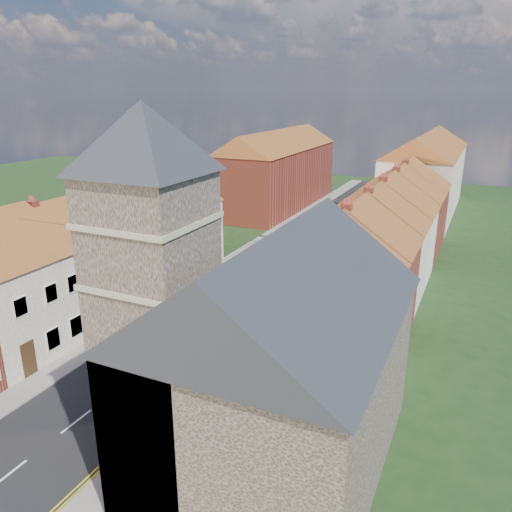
% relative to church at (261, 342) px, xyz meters
% --- Properties ---
extents(ground, '(160.00, 160.00, 0.00)m').
position_rel_church_xyz_m(ground, '(-9.36, -3.32, -5.88)').
color(ground, '#263E1A').
rests_on(ground, ground).
extents(road, '(7.00, 90.00, 0.02)m').
position_rel_church_xyz_m(road, '(-9.36, 26.68, -5.87)').
color(road, black).
rests_on(road, ground).
extents(pavement_left, '(1.80, 90.00, 0.12)m').
position_rel_church_xyz_m(pavement_left, '(-13.76, 26.68, -5.82)').
color(pavement_left, gray).
rests_on(pavement_left, ground).
extents(pavement_right, '(1.80, 90.00, 0.12)m').
position_rel_church_xyz_m(pavement_right, '(-4.96, 26.68, -5.82)').
color(pavement_right, gray).
rests_on(pavement_right, ground).
extents(church, '(11.25, 14.25, 15.20)m').
position_rel_church_xyz_m(church, '(0.00, 0.00, 0.00)').
color(church, '#29231D').
rests_on(church, ground).
extents(cottage_r_tudor, '(8.30, 5.20, 9.00)m').
position_rel_church_xyz_m(cottage_r_tudor, '(-0.09, 9.37, -1.41)').
color(cottage_r_tudor, '#ADA692').
rests_on(cottage_r_tudor, ground).
extents(cottage_r_white_near, '(8.30, 6.00, 9.00)m').
position_rel_church_xyz_m(cottage_r_white_near, '(-0.06, 14.77, -1.40)').
color(cottage_r_white_near, brown).
rests_on(cottage_r_white_near, ground).
extents(cottage_r_cream_mid, '(8.30, 5.20, 9.00)m').
position_rel_church_xyz_m(cottage_r_cream_mid, '(-0.06, 20.17, -1.40)').
color(cottage_r_cream_mid, '#ADA692').
rests_on(cottage_r_cream_mid, ground).
extents(cottage_r_pink, '(8.30, 6.00, 9.00)m').
position_rel_church_xyz_m(cottage_r_pink, '(-0.06, 25.57, -1.40)').
color(cottage_r_pink, silver).
rests_on(cottage_r_pink, ground).
extents(cottage_r_white_far, '(8.30, 5.20, 9.00)m').
position_rel_church_xyz_m(cottage_r_white_far, '(-0.06, 30.97, -1.40)').
color(cottage_r_white_far, brown).
rests_on(cottage_r_white_far, ground).
extents(cottage_r_cream_far, '(8.30, 6.00, 9.00)m').
position_rel_church_xyz_m(cottage_r_cream_far, '(-0.06, 36.37, -1.40)').
color(cottage_r_cream_far, brown).
rests_on(cottage_r_cream_far, ground).
extents(cottage_l_white, '(8.30, 6.90, 8.80)m').
position_rel_church_xyz_m(cottage_l_white, '(-18.66, 8.62, -1.51)').
color(cottage_l_white, '#ADA692').
rests_on(cottage_l_white, ground).
extents(cottage_l_brick_mid, '(8.30, 5.70, 9.10)m').
position_rel_church_xyz_m(cottage_l_brick_mid, '(-18.66, 14.72, -1.35)').
color(cottage_l_brick_mid, '#ADA692').
rests_on(cottage_l_brick_mid, ground).
extents(cottage_l_pink, '(8.30, 6.30, 8.80)m').
position_rel_church_xyz_m(cottage_l_pink, '(-18.66, 20.52, -1.51)').
color(cottage_l_pink, '#ADA692').
rests_on(cottage_l_pink, ground).
extents(block_right_far, '(8.30, 24.20, 10.50)m').
position_rel_church_xyz_m(block_right_far, '(-0.06, 51.68, -0.58)').
color(block_right_far, '#ADA692').
rests_on(block_right_far, ground).
extents(block_left_far, '(8.30, 24.20, 10.50)m').
position_rel_church_xyz_m(block_left_far, '(-18.66, 46.68, -0.58)').
color(block_left_far, brown).
rests_on(block_left_far, ground).
extents(lamppost, '(0.88, 0.15, 6.00)m').
position_rel_church_xyz_m(lamppost, '(-13.17, 16.68, -2.34)').
color(lamppost, black).
rests_on(lamppost, pavement_left).
extents(car_near, '(2.38, 4.70, 1.54)m').
position_rel_church_xyz_m(car_near, '(-10.86, 5.14, -5.11)').
color(car_near, black).
rests_on(car_near, ground).
extents(car_mid, '(1.48, 4.05, 1.32)m').
position_rel_church_xyz_m(car_mid, '(-12.33, 27.69, -5.21)').
color(car_mid, '#ACAEB4').
rests_on(car_mid, ground).
extents(car_far, '(2.42, 4.51, 1.24)m').
position_rel_church_xyz_m(car_far, '(-10.86, 40.64, -5.26)').
color(car_far, navy).
rests_on(car_far, ground).
extents(car_distant, '(2.19, 4.07, 1.09)m').
position_rel_church_xyz_m(car_distant, '(-10.86, 48.32, -5.33)').
color(car_distant, gray).
rests_on(car_distant, ground).
extents(pedestrian_left, '(0.67, 0.47, 1.73)m').
position_rel_church_xyz_m(pedestrian_left, '(-13.81, 6.94, -4.89)').
color(pedestrian_left, black).
rests_on(pedestrian_left, pavement_left).
extents(pedestrian_right, '(0.85, 0.72, 1.57)m').
position_rel_church_xyz_m(pedestrian_right, '(-5.29, 3.57, -4.97)').
color(pedestrian_right, black).
rests_on(pedestrian_right, pavement_right).
extents(car_distant_b, '(3.32, 5.24, 1.35)m').
position_rel_church_xyz_m(car_distant_b, '(-7.86, 46.68, -5.20)').
color(car_distant_b, '#9B9EA2').
rests_on(car_distant_b, ground).
extents(pedestrian_left_b, '(0.75, 0.55, 1.89)m').
position_rel_church_xyz_m(pedestrian_left_b, '(-14.12, 12.68, -4.81)').
color(pedestrian_left_b, black).
rests_on(pedestrian_left_b, pavement_left).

